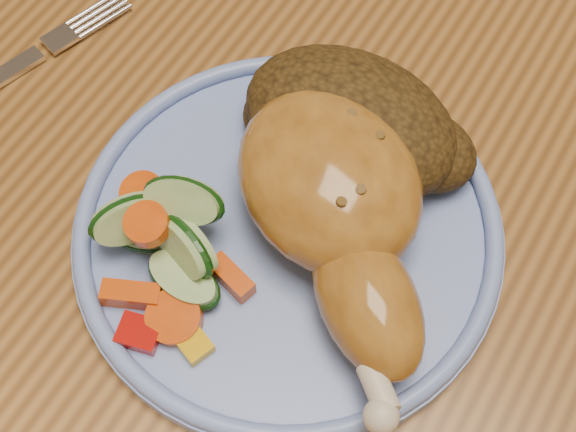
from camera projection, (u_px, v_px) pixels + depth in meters
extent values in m
cube|color=brown|center=(528.00, 202.00, 0.48)|extent=(0.90, 1.40, 0.04)
cylinder|color=#4C2D16|center=(416.00, 128.00, 1.14)|extent=(0.04, 0.04, 0.41)
cylinder|color=#708AD5|center=(288.00, 234.00, 0.45)|extent=(0.24, 0.24, 0.01)
torus|color=#708AD5|center=(288.00, 225.00, 0.44)|extent=(0.24, 0.24, 0.01)
ellipsoid|color=#B07124|center=(329.00, 180.00, 0.42)|extent=(0.15, 0.14, 0.06)
ellipsoid|color=#B07124|center=(367.00, 299.00, 0.40)|extent=(0.10, 0.09, 0.05)
sphere|color=beige|center=(381.00, 416.00, 0.37)|extent=(0.02, 0.02, 0.02)
ellipsoid|color=#402C10|center=(350.00, 122.00, 0.45)|extent=(0.13, 0.09, 0.05)
ellipsoid|color=#402C10|center=(423.00, 150.00, 0.45)|extent=(0.06, 0.05, 0.03)
ellipsoid|color=#402C10|center=(286.00, 118.00, 0.46)|extent=(0.05, 0.05, 0.03)
cube|color=#A50A05|center=(139.00, 333.00, 0.41)|extent=(0.03, 0.02, 0.01)
cube|color=#E5A507|center=(194.00, 344.00, 0.41)|extent=(0.02, 0.02, 0.01)
cube|color=#E44907|center=(231.00, 277.00, 0.42)|extent=(0.03, 0.02, 0.01)
cylinder|color=#E44907|center=(143.00, 195.00, 0.44)|extent=(0.03, 0.03, 0.01)
cylinder|color=#E44907|center=(147.00, 224.00, 0.41)|extent=(0.02, 0.02, 0.01)
cube|color=#E44907|center=(132.00, 295.00, 0.42)|extent=(0.03, 0.02, 0.01)
cylinder|color=#E44907|center=(174.00, 318.00, 0.41)|extent=(0.03, 0.03, 0.01)
cylinder|color=#AECB84|center=(185.00, 245.00, 0.41)|extent=(0.05, 0.04, 0.04)
cylinder|color=#AECB84|center=(184.00, 200.00, 0.42)|extent=(0.05, 0.05, 0.04)
cylinder|color=#AECB84|center=(155.00, 231.00, 0.43)|extent=(0.06, 0.06, 0.02)
cylinder|color=#AECB84|center=(130.00, 219.00, 0.42)|extent=(0.05, 0.05, 0.04)
cylinder|color=#AECB84|center=(184.00, 280.00, 0.42)|extent=(0.04, 0.05, 0.02)
cube|color=silver|center=(60.00, 39.00, 0.51)|extent=(0.03, 0.06, 0.00)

